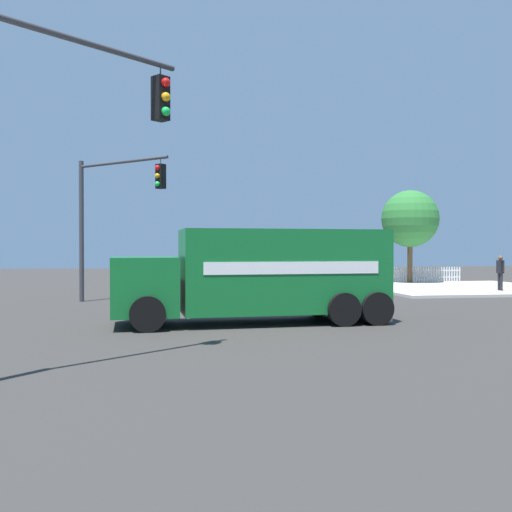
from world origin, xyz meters
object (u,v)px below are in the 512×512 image
(traffic_light_primary, at_px, (28,133))
(traffic_light_secondary, at_px, (107,207))
(shade_tree_near, at_px, (410,219))
(pedestrian_near_corner, at_px, (500,270))
(delivery_truck, at_px, (261,274))

(traffic_light_primary, distance_m, traffic_light_secondary, 13.99)
(traffic_light_secondary, height_order, shade_tree_near, traffic_light_secondary)
(traffic_light_primary, distance_m, pedestrian_near_corner, 25.65)
(delivery_truck, xyz_separation_m, pedestrian_near_corner, (-14.10, -9.65, -0.33))
(delivery_truck, relative_size, pedestrian_near_corner, 4.71)
(traffic_light_secondary, height_order, pedestrian_near_corner, traffic_light_secondary)
(traffic_light_secondary, relative_size, shade_tree_near, 1.05)
(traffic_light_primary, relative_size, traffic_light_secondary, 1.05)
(delivery_truck, bearing_deg, traffic_light_secondary, -54.16)
(pedestrian_near_corner, height_order, shade_tree_near, shade_tree_near)
(pedestrian_near_corner, xyz_separation_m, shade_tree_near, (1.67, -7.18, 2.97))
(shade_tree_near, bearing_deg, traffic_light_primary, 52.90)
(traffic_light_primary, height_order, pedestrian_near_corner, traffic_light_primary)
(delivery_truck, distance_m, pedestrian_near_corner, 17.09)
(traffic_light_secondary, distance_m, shade_tree_near, 20.10)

